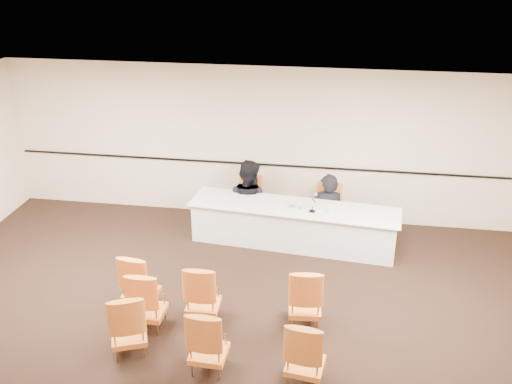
% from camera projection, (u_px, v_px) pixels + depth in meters
% --- Properties ---
extents(floor, '(10.00, 10.00, 0.00)m').
position_uv_depth(floor, '(217.00, 340.00, 7.95)').
color(floor, black).
rests_on(floor, ground).
extents(ceiling, '(10.00, 10.00, 0.00)m').
position_uv_depth(ceiling, '(209.00, 135.00, 6.72)').
color(ceiling, white).
rests_on(ceiling, ground).
extents(wall_back, '(10.00, 0.04, 3.00)m').
position_uv_depth(wall_back, '(260.00, 144.00, 10.94)').
color(wall_back, beige).
rests_on(wall_back, ground).
extents(wall_rail, '(9.80, 0.04, 0.03)m').
position_uv_depth(wall_rail, '(259.00, 164.00, 11.07)').
color(wall_rail, black).
rests_on(wall_rail, wall_back).
extents(panel_table, '(3.81, 1.23, 0.75)m').
position_uv_depth(panel_table, '(293.00, 225.00, 10.29)').
color(panel_table, silver).
rests_on(panel_table, ground).
extents(panelist_main, '(0.68, 0.48, 1.76)m').
position_uv_depth(panelist_main, '(327.00, 217.00, 10.68)').
color(panelist_main, black).
rests_on(panelist_main, ground).
extents(panelist_main_chair, '(0.55, 0.55, 0.95)m').
position_uv_depth(panelist_main_chair, '(327.00, 210.00, 10.62)').
color(panelist_main_chair, orange).
rests_on(panelist_main_chair, ground).
extents(panelist_second, '(1.11, 1.01, 1.86)m').
position_uv_depth(panelist_second, '(248.00, 205.00, 11.00)').
color(panelist_second, black).
rests_on(panelist_second, ground).
extents(panelist_second_chair, '(0.55, 0.55, 0.95)m').
position_uv_depth(panelist_second_chair, '(248.00, 202.00, 10.97)').
color(panelist_second_chair, orange).
rests_on(panelist_second_chair, ground).
extents(papers, '(0.30, 0.22, 0.00)m').
position_uv_depth(papers, '(325.00, 213.00, 9.91)').
color(papers, white).
rests_on(papers, panel_table).
extents(microphone, '(0.16, 0.24, 0.30)m').
position_uv_depth(microphone, '(312.00, 204.00, 9.88)').
color(microphone, black).
rests_on(microphone, panel_table).
extents(water_bottle, '(0.07, 0.07, 0.23)m').
position_uv_depth(water_bottle, '(293.00, 203.00, 10.01)').
color(water_bottle, '#17817D').
rests_on(water_bottle, panel_table).
extents(drinking_glass, '(0.07, 0.07, 0.10)m').
position_uv_depth(drinking_glass, '(303.00, 207.00, 9.99)').
color(drinking_glass, silver).
rests_on(drinking_glass, panel_table).
extents(coffee_cup, '(0.11, 0.11, 0.13)m').
position_uv_depth(coffee_cup, '(330.00, 210.00, 9.85)').
color(coffee_cup, silver).
rests_on(coffee_cup, panel_table).
extents(aud_chair_front_left, '(0.56, 0.56, 0.95)m').
position_uv_depth(aud_chair_front_left, '(140.00, 281.00, 8.45)').
color(aud_chair_front_left, orange).
rests_on(aud_chair_front_left, ground).
extents(aud_chair_front_mid, '(0.51, 0.51, 0.95)m').
position_uv_depth(aud_chair_front_mid, '(203.00, 292.00, 8.19)').
color(aud_chair_front_mid, orange).
rests_on(aud_chair_front_mid, ground).
extents(aud_chair_front_right, '(0.54, 0.54, 0.95)m').
position_uv_depth(aud_chair_front_right, '(305.00, 296.00, 8.10)').
color(aud_chair_front_right, orange).
rests_on(aud_chair_front_right, ground).
extents(aud_chair_back_left, '(0.65, 0.65, 0.95)m').
position_uv_depth(aud_chair_back_left, '(128.00, 322.00, 7.54)').
color(aud_chair_back_left, orange).
rests_on(aud_chair_back_left, ground).
extents(aud_chair_back_mid, '(0.52, 0.52, 0.95)m').
position_uv_depth(aud_chair_back_mid, '(208.00, 339.00, 7.23)').
color(aud_chair_back_mid, orange).
rests_on(aud_chair_back_mid, ground).
extents(aud_chair_back_right, '(0.56, 0.56, 0.95)m').
position_uv_depth(aud_chair_back_right, '(306.00, 351.00, 7.03)').
color(aud_chair_back_right, orange).
rests_on(aud_chair_back_right, ground).
extents(aud_chair_extra, '(0.50, 0.50, 0.95)m').
position_uv_depth(aud_chair_extra, '(147.00, 298.00, 8.04)').
color(aud_chair_extra, orange).
rests_on(aud_chair_extra, ground).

